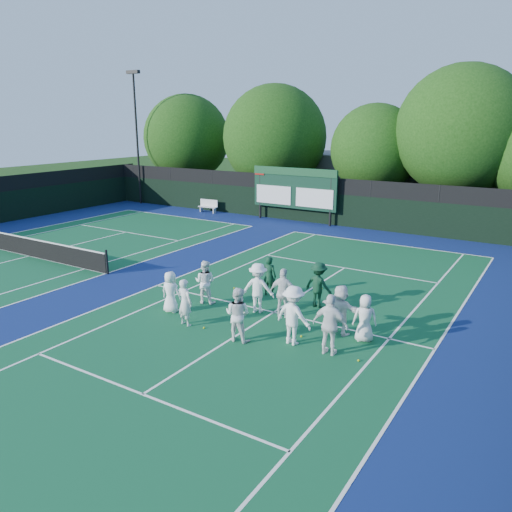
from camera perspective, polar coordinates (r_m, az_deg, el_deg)
The scene contains 32 objects.
ground at distance 16.80m, azimuth 0.32°, elevation -7.55°, with size 120.00×120.00×0.00m, color #16380F.
court_apron at distance 21.06m, azimuth -12.22°, elevation -3.08°, with size 34.00×32.00×0.01m, color navy.
near_court at distance 17.59m, azimuth 2.05°, elevation -6.44°, with size 11.05×23.85×0.01m.
left_court at distance 27.10m, azimuth -24.45°, elevation 0.00°, with size 11.05×23.85×0.01m.
back_fence at distance 32.82m, azimuth 6.25°, elevation 6.17°, with size 34.00×0.08×3.00m.
scoreboard at distance 32.79m, azimuth 4.36°, elevation 7.68°, with size 6.00×0.21×3.55m.
clubhouse at distance 38.78m, azimuth 16.96°, elevation 7.96°, with size 18.00×6.00×4.00m, color #5C5B61.
light_pole_left at distance 41.03m, azimuth -13.54°, elevation 14.60°, with size 1.20×0.30×10.12m.
tennis_net at distance 26.99m, azimuth -24.56°, elevation 0.99°, with size 11.30×0.10×1.10m.
bench at distance 36.56m, azimuth -5.46°, elevation 5.77°, with size 1.49×0.47×0.93m.
tree_a at distance 42.57m, azimuth -7.68°, elevation 12.99°, with size 7.00×7.00×8.58m.
tree_b at distance 37.77m, azimuth 2.40°, elevation 13.09°, with size 7.64×7.64×9.08m.
tree_c at distance 34.62m, azimuth 13.70°, elevation 11.57°, with size 5.86×5.86×7.60m.
tree_d at distance 33.25m, azimuth 22.69°, elevation 12.73°, with size 7.80×7.80×9.79m.
tennis_ball_0 at distance 16.36m, azimuth -5.97°, elevation -8.17°, with size 0.07×0.07×0.07m, color #B2C617.
tennis_ball_1 at distance 20.05m, azimuth 7.53°, elevation -3.71°, with size 0.07×0.07×0.07m, color #B2C617.
tennis_ball_2 at distance 15.73m, azimuth 5.19°, elevation -9.14°, with size 0.07×0.07×0.07m, color #B2C617.
tennis_ball_3 at distance 19.97m, azimuth -2.52°, elevation -3.67°, with size 0.07×0.07×0.07m, color #B2C617.
tennis_ball_4 at distance 21.02m, azimuth 6.93°, elevation -2.79°, with size 0.07×0.07×0.07m, color #B2C617.
tennis_ball_5 at distance 14.51m, azimuth 11.64°, elevation -11.62°, with size 0.07×0.07×0.07m, color #B2C617.
player_front_0 at distance 17.63m, azimuth -9.72°, elevation -4.07°, with size 0.72×0.47×1.48m, color white.
player_front_1 at distance 16.44m, azimuth -8.13°, elevation -5.26°, with size 0.58×0.38×1.59m, color white.
player_front_2 at distance 15.18m, azimuth -2.10°, elevation -6.68°, with size 0.82×0.64×1.69m, color white.
player_front_3 at distance 14.96m, azimuth 4.30°, elevation -6.77°, with size 1.18×0.68×1.82m, color white.
player_front_4 at distance 14.42m, azimuth 8.50°, elevation -7.80°, with size 1.07×0.44×1.82m, color white.
player_back_0 at distance 18.32m, azimuth -5.84°, elevation -2.96°, with size 0.78×0.61×1.61m, color white.
player_back_1 at distance 17.34m, azimuth 0.24°, elevation -3.67°, with size 1.14×0.66×1.77m, color white.
player_back_2 at distance 16.94m, azimuth 3.17°, elevation -4.26°, with size 1.01×0.42×1.72m, color white.
player_back_3 at distance 15.83m, azimuth 9.65°, elevation -6.08°, with size 1.50×0.48×1.62m, color white.
player_back_4 at distance 15.50m, azimuth 12.34°, elevation -6.97°, with size 0.73×0.47×1.49m, color white.
coach_left at distance 18.97m, azimuth 1.50°, elevation -2.33°, with size 0.57×0.37×1.56m, color #0E361F.
coach_right at distance 17.94m, azimuth 7.15°, elevation -3.31°, with size 1.08×0.62×1.67m, color #0D321E.
Camera 1 is at (8.18, -13.14, 6.53)m, focal length 35.00 mm.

